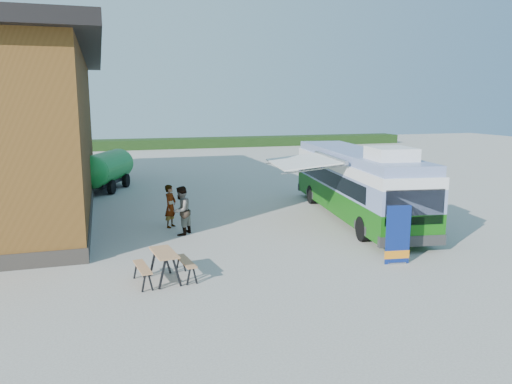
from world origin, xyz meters
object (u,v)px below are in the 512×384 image
object	(u,v)px
picnic_table	(164,259)
person_b	(181,211)
banner	(398,240)
person_a	(170,206)
slurry_tanker	(107,168)
bus	(356,181)

from	to	relation	value
picnic_table	person_b	bearing A→B (deg)	68.65
banner	picnic_table	world-z (taller)	banner
person_a	person_b	size ratio (longest dim) A/B	0.93
banner	picnic_table	size ratio (longest dim) A/B	1.11
banner	person_a	world-z (taller)	banner
picnic_table	slurry_tanker	distance (m)	15.56
slurry_tanker	person_b	bearing A→B (deg)	-55.01
picnic_table	person_b	xyz separation A→B (m)	(1.22, 4.79, 0.28)
person_a	banner	bearing A→B (deg)	-101.51
person_b	bus	bearing A→B (deg)	132.52
person_a	person_b	distance (m)	1.28
picnic_table	person_a	world-z (taller)	person_a
bus	picnic_table	bearing A→B (deg)	-140.67
banner	person_a	distance (m)	8.97
picnic_table	banner	bearing A→B (deg)	-11.87
picnic_table	slurry_tanker	xyz separation A→B (m)	(-1.30, 15.49, 0.61)
bus	picnic_table	xyz separation A→B (m)	(-8.77, -5.36, -0.96)
person_b	slurry_tanker	world-z (taller)	slurry_tanker
bus	slurry_tanker	size ratio (longest dim) A/B	2.00
person_a	picnic_table	bearing A→B (deg)	-153.02
slurry_tanker	banner	bearing A→B (deg)	-40.87
picnic_table	person_a	size ratio (longest dim) A/B	0.96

